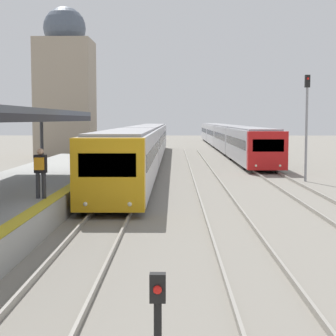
% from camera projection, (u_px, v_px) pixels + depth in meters
% --- Properties ---
extents(person_on_platform, '(0.40, 0.40, 1.66)m').
position_uv_depth(person_on_platform, '(40.00, 169.00, 18.45)').
color(person_on_platform, '#2D2D33').
rests_on(person_on_platform, station_platform).
extents(train_near, '(2.60, 49.94, 2.98)m').
position_uv_depth(train_near, '(145.00, 143.00, 44.33)').
color(train_near, gold).
rests_on(train_near, ground_plane).
extents(train_far, '(2.58, 61.79, 2.87)m').
position_uv_depth(train_far, '(225.00, 136.00, 66.42)').
color(train_far, red).
rests_on(train_far, ground_plane).
extents(signal_post_near, '(0.20, 0.21, 1.62)m').
position_uv_depth(signal_post_near, '(158.00, 321.00, 6.94)').
color(signal_post_near, black).
rests_on(signal_post_near, ground_plane).
extents(signal_mast_far, '(0.28, 0.29, 5.99)m').
position_uv_depth(signal_mast_far, '(307.00, 116.00, 31.53)').
color(signal_mast_far, gray).
rests_on(signal_mast_far, ground_plane).
extents(distant_domed_building, '(5.09, 5.09, 13.90)m').
position_uv_depth(distant_domed_building, '(66.00, 87.00, 52.41)').
color(distant_domed_building, gray).
rests_on(distant_domed_building, ground_plane).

